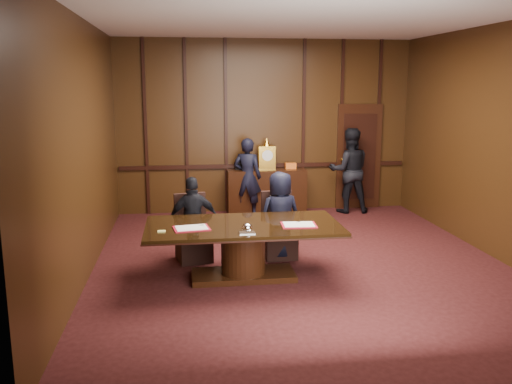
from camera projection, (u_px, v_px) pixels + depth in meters
room at (304, 146)px, 7.82m from camera, size 7.00×7.04×3.50m
sideboard at (267, 189)px, 11.09m from camera, size 1.60×0.45×1.54m
conference_table at (243, 242)px, 7.32m from camera, size 2.62×1.32×0.76m
folder_left at (191, 228)px, 7.04m from camera, size 0.50×0.39×0.02m
folder_right at (299, 225)px, 7.20m from camera, size 0.48×0.36×0.02m
inkstand at (247, 229)px, 6.82m from camera, size 0.20×0.14×0.12m
notepad at (162, 231)px, 6.89m from camera, size 0.10×0.07×0.01m
chair_left at (193, 241)px, 8.12m from camera, size 0.57×0.57×0.99m
chair_right at (279, 238)px, 8.30m from camera, size 0.51×0.51×0.99m
signatory_left at (193, 220)px, 7.98m from camera, size 0.79×0.40×1.28m
signatory_right at (280, 215)px, 8.15m from camera, size 0.73×0.56×1.33m
witness_left at (247, 177)px, 10.82m from camera, size 0.67×0.57×1.57m
witness_right at (349, 170)px, 11.08m from camera, size 0.90×0.74×1.74m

